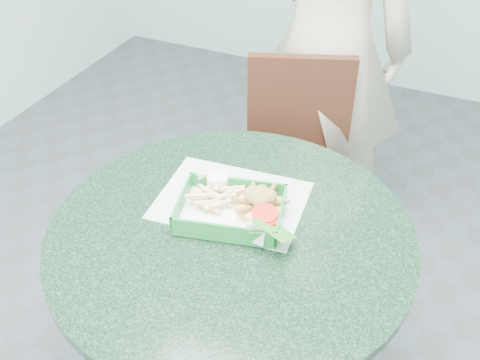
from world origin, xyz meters
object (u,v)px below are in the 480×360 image
at_px(dining_chair, 288,162).
at_px(cafe_table, 232,278).
at_px(food_basket, 231,218).
at_px(sauce_ramekin, 226,184).
at_px(crab_sandwich, 260,210).

bearing_deg(dining_chair, cafe_table, -103.97).
distance_m(cafe_table, food_basket, 0.19).
height_order(dining_chair, sauce_ramekin, dining_chair).
bearing_deg(crab_sandwich, sauce_ramekin, 153.96).
xyz_separation_m(food_basket, crab_sandwich, (0.07, 0.03, 0.03)).
xyz_separation_m(dining_chair, sauce_ramekin, (-0.01, -0.54, 0.27)).
bearing_deg(food_basket, crab_sandwich, 22.41).
xyz_separation_m(cafe_table, crab_sandwich, (0.05, 0.07, 0.22)).
bearing_deg(sauce_ramekin, food_basket, -58.18).
xyz_separation_m(cafe_table, sauce_ramekin, (-0.08, 0.14, 0.22)).
distance_m(cafe_table, crab_sandwich, 0.24).
bearing_deg(sauce_ramekin, dining_chair, 89.08).
relative_size(cafe_table, dining_chair, 1.06).
height_order(food_basket, crab_sandwich, crab_sandwich).
xyz_separation_m(food_basket, sauce_ramekin, (-0.06, 0.09, 0.03)).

